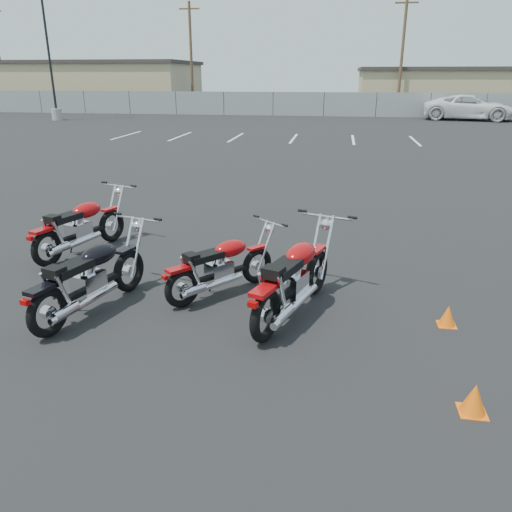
# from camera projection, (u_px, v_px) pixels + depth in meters

# --- Properties ---
(ground) EXTENTS (120.00, 120.00, 0.00)m
(ground) POSITION_uv_depth(u_px,v_px,m) (234.00, 315.00, 6.75)
(ground) COLOR black
(ground) RESTS_ON ground
(motorcycle_front_red) EXTENTS (1.17, 2.21, 1.10)m
(motorcycle_front_red) POSITION_uv_depth(u_px,v_px,m) (81.00, 227.00, 8.94)
(motorcycle_front_red) COLOR black
(motorcycle_front_red) RESTS_ON ground
(motorcycle_second_black) EXTENTS (1.09, 2.23, 1.10)m
(motorcycle_second_black) POSITION_uv_depth(u_px,v_px,m) (91.00, 277.00, 6.70)
(motorcycle_second_black) COLOR black
(motorcycle_second_black) RESTS_ON ground
(motorcycle_third_red) EXTENTS (1.58, 1.75, 0.97)m
(motorcycle_third_red) POSITION_uv_depth(u_px,v_px,m) (222.00, 266.00, 7.25)
(motorcycle_third_red) COLOR black
(motorcycle_third_red) RESTS_ON ground
(motorcycle_rear_red) EXTENTS (1.26, 2.34, 1.16)m
(motorcycle_rear_red) POSITION_uv_depth(u_px,v_px,m) (294.00, 279.00, 6.59)
(motorcycle_rear_red) COLOR black
(motorcycle_rear_red) RESTS_ON ground
(training_cone_near) EXTENTS (0.23, 0.23, 0.28)m
(training_cone_near) POSITION_uv_depth(u_px,v_px,m) (448.00, 316.00, 6.44)
(training_cone_near) COLOR #FF660D
(training_cone_near) RESTS_ON ground
(training_cone_extra) EXTENTS (0.26, 0.26, 0.31)m
(training_cone_extra) POSITION_uv_depth(u_px,v_px,m) (474.00, 399.00, 4.76)
(training_cone_extra) COLOR #FF660D
(training_cone_extra) RESTS_ON ground
(light_pole_west) EXTENTS (0.80, 0.70, 11.13)m
(light_pole_west) POSITION_uv_depth(u_px,v_px,m) (52.00, 76.00, 34.81)
(light_pole_west) COLOR gray
(light_pole_west) RESTS_ON ground
(chainlink_fence) EXTENTS (80.06, 0.06, 1.80)m
(chainlink_fence) POSITION_uv_depth(u_px,v_px,m) (324.00, 104.00, 38.91)
(chainlink_fence) COLOR gray
(chainlink_fence) RESTS_ON ground
(tan_building_west) EXTENTS (18.40, 10.40, 4.30)m
(tan_building_west) POSITION_uv_depth(u_px,v_px,m) (98.00, 85.00, 48.28)
(tan_building_west) COLOR tan
(tan_building_west) RESTS_ON ground
(tan_building_east) EXTENTS (14.40, 9.40, 3.70)m
(tan_building_east) POSITION_uv_depth(u_px,v_px,m) (438.00, 89.00, 45.43)
(tan_building_east) COLOR tan
(tan_building_east) RESTS_ON ground
(utility_pole_b) EXTENTS (1.80, 0.24, 9.00)m
(utility_pole_b) POSITION_uv_depth(u_px,v_px,m) (191.00, 55.00, 44.05)
(utility_pole_b) COLOR #4E3824
(utility_pole_b) RESTS_ON ground
(utility_pole_c) EXTENTS (1.80, 0.24, 9.00)m
(utility_pole_c) POSITION_uv_depth(u_px,v_px,m) (402.00, 54.00, 40.42)
(utility_pole_c) COLOR #4E3824
(utility_pole_c) RESTS_ON ground
(parking_line_stripes) EXTENTS (15.12, 4.00, 0.01)m
(parking_line_stripes) POSITION_uv_depth(u_px,v_px,m) (264.00, 138.00, 25.68)
(parking_line_stripes) COLOR silver
(parking_line_stripes) RESTS_ON ground
(white_van) EXTENTS (4.19, 7.62, 2.74)m
(white_van) POSITION_uv_depth(u_px,v_px,m) (471.00, 100.00, 35.37)
(white_van) COLOR silver
(white_van) RESTS_ON ground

